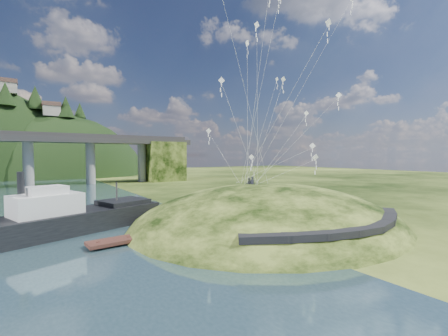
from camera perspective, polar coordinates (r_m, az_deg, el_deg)
ground at (r=32.38m, az=0.01°, el=-13.04°), size 320.00×320.00×0.00m
grass_hill at (r=39.06m, az=8.37°, el=-12.63°), size 36.00×32.00×13.00m
footpath at (r=30.34m, az=22.92°, el=-10.24°), size 22.29×5.84×0.83m
work_barge at (r=38.01m, az=-27.29°, el=-8.26°), size 20.77×11.33×7.02m
wooden_dock at (r=32.77m, az=-12.99°, el=-12.15°), size 13.47×3.20×0.95m
kite_flyers at (r=38.97m, az=5.05°, el=-1.76°), size 0.98×1.39×1.96m
kite_swarm at (r=39.71m, az=10.13°, el=17.71°), size 18.97×15.29×20.82m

